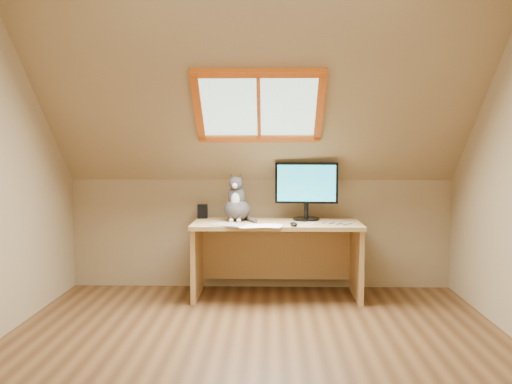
{
  "coord_description": "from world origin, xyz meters",
  "views": [
    {
      "loc": [
        0.09,
        -3.49,
        1.31
      ],
      "look_at": [
        -0.02,
        1.0,
        0.95
      ],
      "focal_mm": 40.0,
      "sensor_mm": 36.0,
      "label": 1
    }
  ],
  "objects": [
    {
      "name": "graphics_tablet",
      "position": [
        -0.25,
        1.15,
        0.66
      ],
      "size": [
        0.31,
        0.27,
        0.01
      ],
      "primitive_type": "cube",
      "rotation": [
        0.0,
        0.0,
        -0.38
      ],
      "color": "#B2B2B7",
      "rests_on": "desk"
    },
    {
      "name": "desk_speaker",
      "position": [
        -0.52,
        1.63,
        0.72
      ],
      "size": [
        0.09,
        0.09,
        0.12
      ],
      "primitive_type": "cube",
      "rotation": [
        0.0,
        0.0,
        0.02
      ],
      "color": "black",
      "rests_on": "desk"
    },
    {
      "name": "cat",
      "position": [
        -0.2,
        1.46,
        0.81
      ],
      "size": [
        0.25,
        0.3,
        0.42
      ],
      "color": "#4B4542",
      "rests_on": "desk"
    },
    {
      "name": "monitor",
      "position": [
        0.41,
        1.52,
        0.95
      ],
      "size": [
        0.55,
        0.23,
        0.51
      ],
      "color": "black",
      "rests_on": "desk"
    },
    {
      "name": "cables",
      "position": [
        0.55,
        1.26,
        0.66
      ],
      "size": [
        0.51,
        0.26,
        0.01
      ],
      "color": "silver",
      "rests_on": "desk"
    },
    {
      "name": "ground",
      "position": [
        0.0,
        0.0,
        0.0
      ],
      "size": [
        3.5,
        3.5,
        0.0
      ],
      "primitive_type": "plane",
      "color": "brown",
      "rests_on": "ground"
    },
    {
      "name": "papers",
      "position": [
        0.05,
        1.12,
        0.66
      ],
      "size": [
        0.35,
        0.3,
        0.01
      ],
      "color": "white",
      "rests_on": "desk"
    },
    {
      "name": "desk",
      "position": [
        0.15,
        1.44,
        0.45
      ],
      "size": [
        1.44,
        0.63,
        0.66
      ],
      "color": "tan",
      "rests_on": "ground"
    },
    {
      "name": "mouse",
      "position": [
        0.28,
        1.13,
        0.67
      ],
      "size": [
        0.08,
        0.11,
        0.03
      ],
      "primitive_type": "ellipsoid",
      "rotation": [
        0.0,
        0.0,
        0.2
      ],
      "color": "black",
      "rests_on": "desk"
    },
    {
      "name": "room_shell",
      "position": [
        0.0,
        -0.09,
        1.43
      ],
      "size": [
        3.52,
        3.52,
        2.41
      ],
      "color": "tan",
      "rests_on": "ground"
    }
  ]
}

